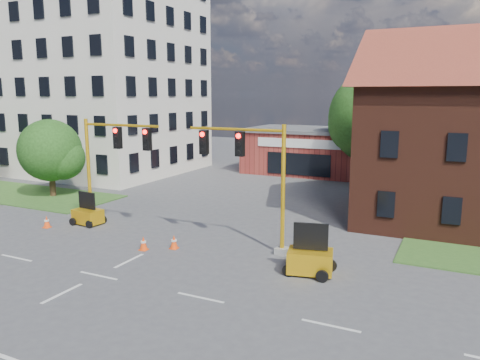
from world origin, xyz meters
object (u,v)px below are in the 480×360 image
Objects in this scene: signal_mast_west at (110,160)px; trailer_east at (310,259)px; signal_mast_east at (251,171)px; pickup_white at (451,218)px; trailer_west at (88,215)px.

trailer_east is at bearing -8.75° from signal_mast_west.
signal_mast_west and signal_mast_east have the same top height.
trailer_east is (3.63, -1.90, -3.25)m from signal_mast_east.
signal_mast_east reaches higher than trailer_east.
trailer_east reaches higher than pickup_white.
signal_mast_east is (8.71, 0.00, 0.00)m from signal_mast_west.
signal_mast_west is 19.29m from pickup_white.
trailer_west is 0.87× the size of trailer_east.
signal_mast_east is 11.02m from trailer_west.
signal_mast_west is at bearing 158.41° from trailer_east.
signal_mast_east reaches higher than trailer_west.
pickup_white is at bearing 26.79° from trailer_west.
pickup_white is (5.16, 9.40, 0.15)m from trailer_east.
trailer_west is at bearing -175.72° from signal_mast_west.
trailer_west is (-10.50, -0.13, -3.34)m from signal_mast_east.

